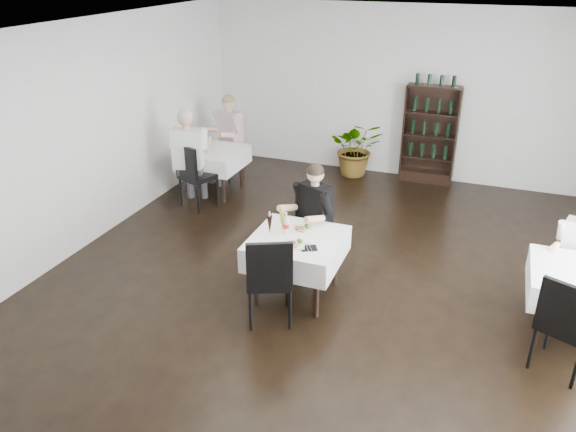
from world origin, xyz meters
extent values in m
plane|color=black|center=(0.00, 0.00, 0.00)|extent=(9.00, 9.00, 0.00)
plane|color=white|center=(0.00, 0.00, 3.00)|extent=(9.00, 9.00, 0.00)
plane|color=white|center=(0.00, 4.50, 1.50)|extent=(7.00, 0.00, 7.00)
plane|color=white|center=(-3.50, 0.00, 1.50)|extent=(0.00, 9.00, 9.00)
cube|color=black|center=(0.60, 4.32, 0.10)|extent=(0.90, 0.28, 0.20)
cylinder|color=black|center=(-0.67, -0.36, 0.35)|extent=(0.06, 0.06, 0.71)
cylinder|color=black|center=(-0.67, 0.36, 0.35)|extent=(0.06, 0.06, 0.71)
cylinder|color=black|center=(0.07, -0.36, 0.35)|extent=(0.06, 0.06, 0.71)
cylinder|color=black|center=(0.07, 0.36, 0.35)|extent=(0.06, 0.06, 0.71)
cube|color=black|center=(-0.30, 0.00, 0.73)|extent=(0.85, 0.85, 0.04)
cube|color=white|center=(-0.30, 0.00, 0.62)|extent=(1.03, 1.03, 0.30)
cylinder|color=black|center=(-3.04, 2.16, 0.35)|extent=(0.06, 0.06, 0.71)
cylinder|color=black|center=(-3.04, 2.84, 0.35)|extent=(0.06, 0.06, 0.71)
cylinder|color=black|center=(-2.36, 2.16, 0.35)|extent=(0.06, 0.06, 0.71)
cylinder|color=black|center=(-2.36, 2.84, 0.35)|extent=(0.06, 0.06, 0.71)
cube|color=black|center=(-2.70, 2.50, 0.73)|extent=(0.80, 0.80, 0.04)
cube|color=white|center=(-2.70, 2.50, 0.62)|extent=(0.98, 0.98, 0.30)
cylinder|color=black|center=(2.36, -0.04, 0.35)|extent=(0.06, 0.06, 0.71)
cylinder|color=black|center=(2.36, 0.64, 0.35)|extent=(0.06, 0.06, 0.71)
imported|color=#27571E|center=(-0.66, 4.19, 0.52)|extent=(1.12, 1.04, 1.03)
cylinder|color=black|center=(-0.44, 0.31, 0.24)|extent=(0.04, 0.04, 0.48)
cylinder|color=black|center=(-0.55, 0.72, 0.24)|extent=(0.04, 0.04, 0.48)
cylinder|color=black|center=(-0.03, 0.42, 0.24)|extent=(0.04, 0.04, 0.48)
cylinder|color=black|center=(-0.14, 0.83, 0.24)|extent=(0.04, 0.04, 0.48)
cube|color=black|center=(-0.29, 0.57, 0.51)|extent=(0.59, 0.59, 0.07)
cube|color=black|center=(-0.35, 0.78, 0.80)|extent=(0.48, 0.18, 0.53)
cylinder|color=black|center=(-0.31, -0.29, 0.24)|extent=(0.04, 0.04, 0.49)
cylinder|color=black|center=(-0.13, -0.67, 0.24)|extent=(0.04, 0.04, 0.49)
cylinder|color=black|center=(-0.70, -0.47, 0.24)|extent=(0.04, 0.04, 0.49)
cylinder|color=black|center=(-0.52, -0.85, 0.24)|extent=(0.04, 0.04, 0.49)
cube|color=black|center=(-0.41, -0.57, 0.52)|extent=(0.65, 0.65, 0.07)
cube|color=black|center=(-0.32, -0.77, 0.80)|extent=(0.46, 0.25, 0.53)
cylinder|color=black|center=(-2.96, 3.05, 0.20)|extent=(0.03, 0.03, 0.39)
cylinder|color=black|center=(-2.84, 3.37, 0.20)|extent=(0.03, 0.03, 0.39)
cylinder|color=black|center=(-2.65, 2.93, 0.20)|extent=(0.03, 0.03, 0.39)
cylinder|color=black|center=(-2.52, 3.24, 0.20)|extent=(0.03, 0.03, 0.39)
cube|color=black|center=(-2.74, 3.15, 0.42)|extent=(0.51, 0.51, 0.06)
cube|color=black|center=(-2.68, 3.31, 0.65)|extent=(0.38, 0.18, 0.43)
cylinder|color=black|center=(-2.39, 2.03, 0.24)|extent=(0.04, 0.04, 0.49)
cylinder|color=black|center=(-2.54, 1.63, 0.24)|extent=(0.04, 0.04, 0.49)
cylinder|color=black|center=(-2.78, 2.18, 0.24)|extent=(0.04, 0.04, 0.49)
cylinder|color=black|center=(-2.94, 1.79, 0.24)|extent=(0.04, 0.04, 0.49)
cube|color=black|center=(-2.66, 1.91, 0.52)|extent=(0.63, 0.63, 0.07)
cube|color=black|center=(-2.74, 1.70, 0.80)|extent=(0.47, 0.23, 0.53)
cylinder|color=black|center=(2.55, 0.85, 0.21)|extent=(0.03, 0.03, 0.42)
cylinder|color=black|center=(2.67, 1.20, 0.21)|extent=(0.03, 0.03, 0.42)
cylinder|color=black|center=(2.68, -0.61, 0.24)|extent=(0.04, 0.04, 0.48)
cylinder|color=black|center=(2.47, -0.06, 0.24)|extent=(0.04, 0.04, 0.48)
cylinder|color=black|center=(2.30, -0.44, 0.24)|extent=(0.04, 0.04, 0.48)
cube|color=black|center=(2.58, -0.33, 0.51)|extent=(0.63, 0.63, 0.07)
cube|color=black|center=(2.49, -0.53, 0.79)|extent=(0.46, 0.24, 0.52)
cube|color=#414048|center=(-0.47, 0.54, 0.56)|extent=(0.30, 0.44, 0.14)
cylinder|color=#414048|center=(-0.54, 0.38, 0.25)|extent=(0.11, 0.11, 0.49)
cube|color=#414048|center=(-0.28, 0.46, 0.56)|extent=(0.30, 0.44, 0.14)
cylinder|color=#414048|center=(-0.36, 0.29, 0.25)|extent=(0.11, 0.11, 0.49)
cube|color=black|center=(-0.29, 0.67, 0.89)|extent=(0.46, 0.37, 0.55)
cylinder|color=tan|center=(-0.62, 0.52, 0.87)|extent=(0.20, 0.32, 0.16)
cylinder|color=tan|center=(-0.20, 0.33, 0.87)|extent=(0.20, 0.32, 0.16)
sphere|color=tan|center=(-0.30, 0.65, 1.31)|extent=(0.21, 0.21, 0.21)
sphere|color=black|center=(-0.30, 0.65, 1.34)|extent=(0.21, 0.21, 0.21)
cube|color=#414048|center=(-2.89, 3.06, 0.60)|extent=(0.32, 0.47, 0.15)
cylinder|color=#414048|center=(-2.97, 2.89, 0.26)|extent=(0.12, 0.12, 0.52)
cube|color=#414048|center=(-2.69, 2.98, 0.60)|extent=(0.32, 0.47, 0.15)
cylinder|color=#414048|center=(-2.77, 2.80, 0.26)|extent=(0.12, 0.12, 0.52)
cube|color=#C8A5AA|center=(-2.71, 3.21, 0.95)|extent=(0.49, 0.39, 0.59)
cylinder|color=tan|center=(-3.05, 3.04, 0.93)|extent=(0.21, 0.34, 0.17)
cylinder|color=tan|center=(-2.60, 2.85, 0.93)|extent=(0.21, 0.34, 0.17)
sphere|color=tan|center=(-2.72, 3.19, 1.40)|extent=(0.22, 0.22, 0.22)
sphere|color=olive|center=(-2.72, 3.19, 1.43)|extent=(0.22, 0.22, 0.22)
cube|color=#414048|center=(-2.71, 2.03, 0.63)|extent=(0.28, 0.49, 0.16)
cylinder|color=#414048|center=(-2.76, 2.22, 0.27)|extent=(0.12, 0.12, 0.55)
cube|color=#414048|center=(-2.92, 1.97, 0.63)|extent=(0.28, 0.49, 0.16)
cylinder|color=#414048|center=(-2.98, 2.16, 0.27)|extent=(0.12, 0.12, 0.55)
cube|color=white|center=(-2.76, 1.80, 0.99)|extent=(0.50, 0.36, 0.61)
cylinder|color=tan|center=(-2.59, 2.16, 0.97)|extent=(0.18, 0.36, 0.17)
cylinder|color=tan|center=(-3.09, 2.02, 0.97)|extent=(0.18, 0.36, 0.17)
sphere|color=tan|center=(-2.76, 1.82, 1.46)|extent=(0.23, 0.23, 0.23)
sphere|color=beige|center=(-2.76, 1.82, 1.50)|extent=(0.23, 0.23, 0.23)
cube|color=#414048|center=(2.60, 0.83, 0.50)|extent=(0.22, 0.40, 0.13)
cylinder|color=#414048|center=(2.56, 0.68, 0.22)|extent=(0.10, 0.10, 0.44)
cylinder|color=#414048|center=(2.73, 0.63, 0.22)|extent=(0.10, 0.10, 0.44)
cylinder|color=tan|center=(2.47, 0.79, 0.78)|extent=(0.14, 0.29, 0.14)
cube|color=white|center=(-0.30, 0.19, 0.78)|extent=(0.29, 0.29, 0.02)
cube|color=#5A2F19|center=(-0.33, 0.17, 0.80)|extent=(0.12, 0.11, 0.02)
sphere|color=#3D6B1C|center=(-0.25, 0.23, 0.82)|extent=(0.06, 0.06, 0.06)
cube|color=#9A6A46|center=(-0.29, 0.13, 0.80)|extent=(0.09, 0.07, 0.02)
cube|color=white|center=(-0.26, -0.19, 0.78)|extent=(0.29, 0.29, 0.02)
cube|color=#5A2F19|center=(-0.29, -0.21, 0.80)|extent=(0.12, 0.11, 0.02)
sphere|color=#3D6B1C|center=(-0.21, -0.16, 0.81)|extent=(0.06, 0.06, 0.06)
cube|color=#9A6A46|center=(-0.24, -0.25, 0.79)|extent=(0.08, 0.07, 0.02)
cone|color=black|center=(-0.63, -0.03, 0.88)|extent=(0.07, 0.07, 0.23)
cylinder|color=silver|center=(-0.63, -0.03, 1.03)|extent=(0.02, 0.02, 0.06)
cone|color=gold|center=(-0.51, 0.08, 0.90)|extent=(0.08, 0.08, 0.26)
cylinder|color=silver|center=(-0.51, 0.08, 1.06)|extent=(0.02, 0.02, 0.07)
cylinder|color=silver|center=(-0.46, 0.06, 0.87)|extent=(0.06, 0.06, 0.21)
cylinder|color=red|center=(-0.46, 0.06, 0.86)|extent=(0.07, 0.07, 0.05)
cylinder|color=silver|center=(-0.46, 0.06, 1.01)|extent=(0.03, 0.03, 0.05)
cube|color=black|center=(-0.09, -0.21, 0.77)|extent=(0.22, 0.21, 0.01)
cylinder|color=silver|center=(-0.11, -0.21, 0.78)|extent=(0.10, 0.18, 0.01)
cylinder|color=silver|center=(-0.07, -0.21, 0.78)|extent=(0.11, 0.18, 0.01)
camera|label=1|loc=(1.64, -5.40, 3.73)|focal=35.00mm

